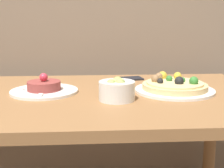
% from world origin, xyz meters
% --- Properties ---
extents(dining_table, '(1.35, 0.78, 0.79)m').
position_xyz_m(dining_table, '(0.00, 0.39, 0.68)').
color(dining_table, olive).
rests_on(dining_table, ground_plane).
extents(pizza_plate, '(0.31, 0.31, 0.07)m').
position_xyz_m(pizza_plate, '(0.33, 0.41, 0.81)').
color(pizza_plate, white).
rests_on(pizza_plate, dining_table).
extents(tartare_plate, '(0.26, 0.26, 0.08)m').
position_xyz_m(tartare_plate, '(-0.17, 0.43, 0.81)').
color(tartare_plate, white).
rests_on(tartare_plate, dining_table).
extents(small_bowl, '(0.13, 0.13, 0.08)m').
position_xyz_m(small_bowl, '(0.10, 0.30, 0.83)').
color(small_bowl, white).
rests_on(small_bowl, dining_table).
extents(napkin, '(0.13, 0.09, 0.01)m').
position_xyz_m(napkin, '(0.19, 0.66, 0.79)').
color(napkin, black).
rests_on(napkin, dining_table).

